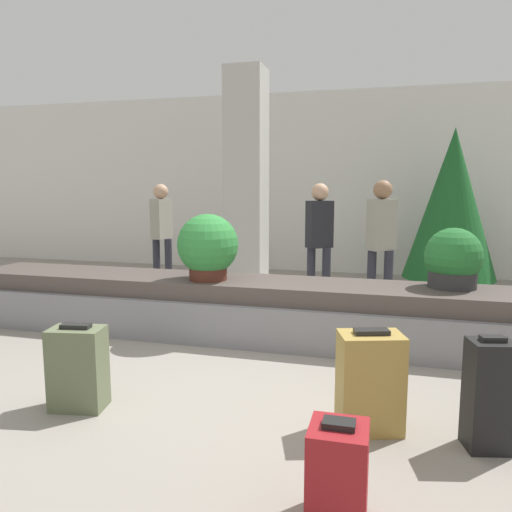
{
  "coord_description": "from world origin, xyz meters",
  "views": [
    {
      "loc": [
        1.34,
        -3.5,
        1.55
      ],
      "look_at": [
        0.0,
        1.33,
        0.85
      ],
      "focal_mm": 35.0,
      "sensor_mm": 36.0,
      "label": 1
    }
  ],
  "objects_px": {
    "suitcase_4": "(489,395)",
    "potted_plant_1": "(208,247)",
    "traveler_0": "(319,234)",
    "traveler_1": "(381,235)",
    "suitcase_3": "(78,368)",
    "potted_plant_0": "(453,260)",
    "suitcase_2": "(338,474)",
    "suitcase_0": "(370,382)",
    "pillar": "(246,182)",
    "traveler_2": "(162,227)",
    "decorated_tree": "(452,204)"
  },
  "relations": [
    {
      "from": "pillar",
      "to": "traveler_0",
      "type": "distance_m",
      "value": 1.45
    },
    {
      "from": "potted_plant_1",
      "to": "decorated_tree",
      "type": "relative_size",
      "value": 0.28
    },
    {
      "from": "suitcase_2",
      "to": "potted_plant_0",
      "type": "distance_m",
      "value": 2.99
    },
    {
      "from": "pillar",
      "to": "traveler_2",
      "type": "distance_m",
      "value": 1.48
    },
    {
      "from": "suitcase_0",
      "to": "suitcase_3",
      "type": "distance_m",
      "value": 1.99
    },
    {
      "from": "suitcase_0",
      "to": "suitcase_4",
      "type": "height_order",
      "value": "suitcase_4"
    },
    {
      "from": "suitcase_4",
      "to": "potted_plant_1",
      "type": "relative_size",
      "value": 1.02
    },
    {
      "from": "suitcase_3",
      "to": "potted_plant_1",
      "type": "relative_size",
      "value": 0.9
    },
    {
      "from": "pillar",
      "to": "traveler_1",
      "type": "height_order",
      "value": "pillar"
    },
    {
      "from": "traveler_1",
      "to": "pillar",
      "type": "bearing_deg",
      "value": 118.31
    },
    {
      "from": "suitcase_0",
      "to": "potted_plant_0",
      "type": "relative_size",
      "value": 1.17
    },
    {
      "from": "potted_plant_1",
      "to": "traveler_0",
      "type": "bearing_deg",
      "value": 61.59
    },
    {
      "from": "traveler_0",
      "to": "suitcase_2",
      "type": "bearing_deg",
      "value": -118.58
    },
    {
      "from": "suitcase_3",
      "to": "traveler_0",
      "type": "height_order",
      "value": "traveler_0"
    },
    {
      "from": "traveler_1",
      "to": "decorated_tree",
      "type": "relative_size",
      "value": 0.68
    },
    {
      "from": "suitcase_4",
      "to": "traveler_1",
      "type": "distance_m",
      "value": 3.29
    },
    {
      "from": "traveler_1",
      "to": "suitcase_2",
      "type": "bearing_deg",
      "value": -131.11
    },
    {
      "from": "potted_plant_0",
      "to": "traveler_0",
      "type": "distance_m",
      "value": 2.04
    },
    {
      "from": "suitcase_3",
      "to": "suitcase_0",
      "type": "bearing_deg",
      "value": -3.72
    },
    {
      "from": "pillar",
      "to": "suitcase_0",
      "type": "relative_size",
      "value": 4.82
    },
    {
      "from": "suitcase_4",
      "to": "traveler_2",
      "type": "relative_size",
      "value": 0.44
    },
    {
      "from": "potted_plant_1",
      "to": "traveler_1",
      "type": "xyz_separation_m",
      "value": [
        1.68,
        1.47,
        0.03
      ]
    },
    {
      "from": "potted_plant_0",
      "to": "potted_plant_1",
      "type": "relative_size",
      "value": 0.84
    },
    {
      "from": "suitcase_0",
      "to": "suitcase_4",
      "type": "relative_size",
      "value": 0.96
    },
    {
      "from": "suitcase_3",
      "to": "suitcase_4",
      "type": "relative_size",
      "value": 0.88
    },
    {
      "from": "suitcase_4",
      "to": "traveler_0",
      "type": "bearing_deg",
      "value": 100.71
    },
    {
      "from": "suitcase_3",
      "to": "suitcase_4",
      "type": "distance_m",
      "value": 2.67
    },
    {
      "from": "suitcase_2",
      "to": "suitcase_4",
      "type": "height_order",
      "value": "suitcase_4"
    },
    {
      "from": "pillar",
      "to": "suitcase_3",
      "type": "xyz_separation_m",
      "value": [
        -0.02,
        -4.08,
        -1.31
      ]
    },
    {
      "from": "suitcase_4",
      "to": "potted_plant_1",
      "type": "bearing_deg",
      "value": 131.56
    },
    {
      "from": "suitcase_0",
      "to": "traveler_2",
      "type": "height_order",
      "value": "traveler_2"
    },
    {
      "from": "suitcase_2",
      "to": "traveler_2",
      "type": "bearing_deg",
      "value": 123.26
    },
    {
      "from": "traveler_0",
      "to": "traveler_2",
      "type": "height_order",
      "value": "traveler_0"
    },
    {
      "from": "suitcase_0",
      "to": "suitcase_3",
      "type": "xyz_separation_m",
      "value": [
        -1.98,
        -0.22,
        -0.03
      ]
    },
    {
      "from": "pillar",
      "to": "suitcase_2",
      "type": "relative_size",
      "value": 6.45
    },
    {
      "from": "potted_plant_1",
      "to": "traveler_0",
      "type": "height_order",
      "value": "traveler_0"
    },
    {
      "from": "suitcase_4",
      "to": "suitcase_3",
      "type": "bearing_deg",
      "value": 170.17
    },
    {
      "from": "suitcase_2",
      "to": "traveler_0",
      "type": "distance_m",
      "value": 4.35
    },
    {
      "from": "traveler_0",
      "to": "decorated_tree",
      "type": "height_order",
      "value": "decorated_tree"
    },
    {
      "from": "suitcase_3",
      "to": "traveler_2",
      "type": "distance_m",
      "value": 4.25
    },
    {
      "from": "suitcase_2",
      "to": "traveler_0",
      "type": "height_order",
      "value": "traveler_0"
    },
    {
      "from": "potted_plant_1",
      "to": "traveler_2",
      "type": "relative_size",
      "value": 0.43
    },
    {
      "from": "traveler_0",
      "to": "traveler_1",
      "type": "relative_size",
      "value": 0.98
    },
    {
      "from": "pillar",
      "to": "traveler_0",
      "type": "height_order",
      "value": "pillar"
    },
    {
      "from": "decorated_tree",
      "to": "traveler_0",
      "type": "bearing_deg",
      "value": -139.26
    },
    {
      "from": "traveler_0",
      "to": "potted_plant_1",
      "type": "bearing_deg",
      "value": -156.56
    },
    {
      "from": "pillar",
      "to": "suitcase_3",
      "type": "height_order",
      "value": "pillar"
    },
    {
      "from": "traveler_0",
      "to": "traveler_2",
      "type": "relative_size",
      "value": 1.0
    },
    {
      "from": "traveler_0",
      "to": "suitcase_0",
      "type": "bearing_deg",
      "value": -114.29
    },
    {
      "from": "suitcase_2",
      "to": "suitcase_0",
      "type": "bearing_deg",
      "value": 83.36
    }
  ]
}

